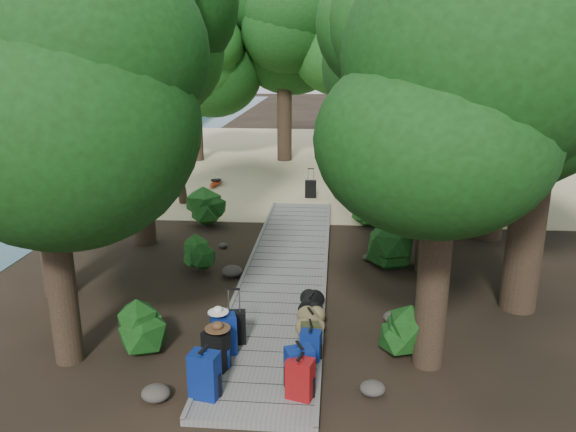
# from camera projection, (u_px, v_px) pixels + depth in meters

# --- Properties ---
(ground) EXTENTS (120.00, 120.00, 0.00)m
(ground) POSITION_uv_depth(u_px,v_px,m) (282.00, 289.00, 12.82)
(ground) COLOR #302318
(ground) RESTS_ON ground
(sand_beach) EXTENTS (40.00, 22.00, 0.02)m
(sand_beach) POSITION_uv_depth(u_px,v_px,m) (313.00, 159.00, 28.10)
(sand_beach) COLOR tan
(sand_beach) RESTS_ON ground
(boardwalk) EXTENTS (2.00, 12.00, 0.12)m
(boardwalk) POSITION_uv_depth(u_px,v_px,m) (286.00, 270.00, 13.75)
(boardwalk) COLOR slate
(boardwalk) RESTS_ON ground
(backpack_left_a) EXTENTS (0.49, 0.39, 0.83)m
(backpack_left_a) POSITION_uv_depth(u_px,v_px,m) (205.00, 373.00, 8.52)
(backpack_left_a) COLOR navy
(backpack_left_a) RESTS_ON boardwalk
(backpack_left_b) EXTENTS (0.48, 0.41, 0.74)m
(backpack_left_b) POSITION_uv_depth(u_px,v_px,m) (216.00, 348.00, 9.30)
(backpack_left_b) COLOR black
(backpack_left_b) RESTS_ON boardwalk
(backpack_left_c) EXTENTS (0.50, 0.43, 0.79)m
(backpack_left_c) POSITION_uv_depth(u_px,v_px,m) (224.00, 332.00, 9.77)
(backpack_left_c) COLOR navy
(backpack_left_c) RESTS_ON boardwalk
(backpack_right_a) EXTENTS (0.46, 0.38, 0.71)m
(backpack_right_a) POSITION_uv_depth(u_px,v_px,m) (300.00, 376.00, 8.52)
(backpack_right_a) COLOR maroon
(backpack_right_a) RESTS_ON boardwalk
(backpack_right_b) EXTENTS (0.51, 0.44, 0.77)m
(backpack_right_b) POSITION_uv_depth(u_px,v_px,m) (299.00, 366.00, 8.74)
(backpack_right_b) COLOR navy
(backpack_right_b) RESTS_ON boardwalk
(backpack_right_c) EXTENTS (0.38, 0.30, 0.60)m
(backpack_right_c) POSITION_uv_depth(u_px,v_px,m) (311.00, 344.00, 9.57)
(backpack_right_c) COLOR navy
(backpack_right_c) RESTS_ON boardwalk
(backpack_right_d) EXTENTS (0.36, 0.28, 0.50)m
(backpack_right_d) POSITION_uv_depth(u_px,v_px,m) (310.00, 334.00, 10.01)
(backpack_right_d) COLOR #373719
(backpack_right_d) RESTS_ON boardwalk
(duffel_right_khaki) EXTENTS (0.55, 0.65, 0.37)m
(duffel_right_khaki) POSITION_uv_depth(u_px,v_px,m) (310.00, 321.00, 10.64)
(duffel_right_khaki) COLOR olive
(duffel_right_khaki) RESTS_ON boardwalk
(duffel_right_black) EXTENTS (0.52, 0.70, 0.39)m
(duffel_right_black) POSITION_uv_depth(u_px,v_px,m) (311.00, 305.00, 11.29)
(duffel_right_black) COLOR black
(duffel_right_black) RESTS_ON boardwalk
(suitcase_on_boardwalk) EXTENTS (0.43, 0.28, 0.62)m
(suitcase_on_boardwalk) POSITION_uv_depth(u_px,v_px,m) (235.00, 327.00, 10.14)
(suitcase_on_boardwalk) COLOR black
(suitcase_on_boardwalk) RESTS_ON boardwalk
(lone_suitcase_on_sand) EXTENTS (0.41, 0.24, 0.64)m
(lone_suitcase_on_sand) POSITION_uv_depth(u_px,v_px,m) (311.00, 189.00, 20.61)
(lone_suitcase_on_sand) COLOR black
(lone_suitcase_on_sand) RESTS_ON sand_beach
(hat_brown) EXTENTS (0.42, 0.42, 0.13)m
(hat_brown) POSITION_uv_depth(u_px,v_px,m) (217.00, 325.00, 9.15)
(hat_brown) COLOR #51351E
(hat_brown) RESTS_ON backpack_left_b
(hat_white) EXTENTS (0.36, 0.36, 0.12)m
(hat_white) POSITION_uv_depth(u_px,v_px,m) (218.00, 309.00, 9.61)
(hat_white) COLOR silver
(hat_white) RESTS_ON backpack_left_c
(kayak) EXTENTS (0.83, 3.02, 0.30)m
(kayak) POSITION_uv_depth(u_px,v_px,m) (216.00, 182.00, 22.54)
(kayak) COLOR #9D270D
(kayak) RESTS_ON sand_beach
(sun_lounger) EXTENTS (0.70, 2.06, 0.66)m
(sun_lounger) POSITION_uv_depth(u_px,v_px,m) (383.00, 177.00, 22.58)
(sun_lounger) COLOR silver
(sun_lounger) RESTS_ON sand_beach
(tree_right_a) EXTENTS (4.54, 4.54, 7.57)m
(tree_right_a) POSITION_uv_depth(u_px,v_px,m) (444.00, 148.00, 8.69)
(tree_right_a) COLOR black
(tree_right_a) RESTS_ON ground
(tree_right_b) EXTENTS (5.86, 5.86, 10.46)m
(tree_right_b) POSITION_uv_depth(u_px,v_px,m) (549.00, 50.00, 10.39)
(tree_right_b) COLOR black
(tree_right_b) RESTS_ON ground
(tree_right_c) EXTENTS (4.99, 4.99, 8.63)m
(tree_right_c) POSITION_uv_depth(u_px,v_px,m) (440.00, 93.00, 12.63)
(tree_right_c) COLOR black
(tree_right_c) RESTS_ON ground
(tree_right_d) EXTENTS (6.26, 6.26, 11.48)m
(tree_right_d) POSITION_uv_depth(u_px,v_px,m) (509.00, 30.00, 14.70)
(tree_right_d) COLOR black
(tree_right_d) RESTS_ON ground
(tree_right_e) EXTENTS (5.14, 5.14, 9.25)m
(tree_right_e) POSITION_uv_depth(u_px,v_px,m) (426.00, 71.00, 17.28)
(tree_right_e) COLOR black
(tree_right_e) RESTS_ON ground
(tree_right_f) EXTENTS (5.46, 5.46, 9.75)m
(tree_right_f) POSITION_uv_depth(u_px,v_px,m) (495.00, 61.00, 20.11)
(tree_right_f) COLOR black
(tree_right_f) RESTS_ON ground
(tree_left_a) EXTENTS (4.13, 4.13, 6.89)m
(tree_left_a) POSITION_uv_depth(u_px,v_px,m) (47.00, 167.00, 8.91)
(tree_left_a) COLOR black
(tree_left_a) RESTS_ON ground
(tree_left_b) EXTENTS (5.29, 5.29, 9.52)m
(tree_left_b) POSITION_uv_depth(u_px,v_px,m) (34.00, 75.00, 11.25)
(tree_left_b) COLOR black
(tree_left_b) RESTS_ON ground
(tree_left_c) EXTENTS (5.00, 5.00, 8.69)m
(tree_left_c) POSITION_uv_depth(u_px,v_px,m) (134.00, 86.00, 14.69)
(tree_left_c) COLOR black
(tree_left_c) RESTS_ON ground
(tree_back_a) EXTENTS (5.86, 5.86, 10.14)m
(tree_back_a) POSITION_uv_depth(u_px,v_px,m) (284.00, 54.00, 26.35)
(tree_back_a) COLOR black
(tree_back_a) RESTS_ON ground
(tree_back_b) EXTENTS (4.89, 4.89, 8.73)m
(tree_back_b) POSITION_uv_depth(u_px,v_px,m) (349.00, 70.00, 26.21)
(tree_back_b) COLOR black
(tree_back_b) RESTS_ON ground
(tree_back_c) EXTENTS (5.47, 5.47, 9.84)m
(tree_back_c) POSITION_uv_depth(u_px,v_px,m) (416.00, 57.00, 26.04)
(tree_back_c) COLOR black
(tree_back_c) RESTS_ON ground
(tree_back_d) EXTENTS (4.83, 4.83, 8.05)m
(tree_back_d) POSITION_uv_depth(u_px,v_px,m) (194.00, 77.00, 26.62)
(tree_back_d) COLOR black
(tree_back_d) RESTS_ON ground
(palm_right_a) EXTENTS (3.92, 3.92, 6.68)m
(palm_right_a) POSITION_uv_depth(u_px,v_px,m) (401.00, 116.00, 16.90)
(palm_right_a) COLOR #113E11
(palm_right_a) RESTS_ON ground
(palm_right_b) EXTENTS (4.27, 4.27, 8.25)m
(palm_right_b) POSITION_uv_depth(u_px,v_px,m) (438.00, 81.00, 21.21)
(palm_right_b) COLOR #113E11
(palm_right_b) RESTS_ON ground
(palm_right_c) EXTENTS (4.36, 4.36, 6.94)m
(palm_right_c) POSITION_uv_depth(u_px,v_px,m) (376.00, 95.00, 23.05)
(palm_right_c) COLOR #113E11
(palm_right_c) RESTS_ON ground
(palm_left_a) EXTENTS (4.28, 4.28, 6.80)m
(palm_left_a) POSITION_uv_depth(u_px,v_px,m) (171.00, 107.00, 18.97)
(palm_left_a) COLOR #113E11
(palm_left_a) RESTS_ON ground
(rock_left_a) EXTENTS (0.46, 0.41, 0.25)m
(rock_left_a) POSITION_uv_depth(u_px,v_px,m) (156.00, 393.00, 8.70)
(rock_left_a) COLOR #4C473F
(rock_left_a) RESTS_ON ground
(rock_left_b) EXTENTS (0.35, 0.32, 0.19)m
(rock_left_b) POSITION_uv_depth(u_px,v_px,m) (131.00, 328.00, 10.81)
(rock_left_b) COLOR #4C473F
(rock_left_b) RESTS_ON ground
(rock_left_c) EXTENTS (0.50, 0.45, 0.28)m
(rock_left_c) POSITION_uv_depth(u_px,v_px,m) (232.00, 271.00, 13.48)
(rock_left_c) COLOR #4C473F
(rock_left_c) RESTS_ON ground
(rock_left_d) EXTENTS (0.26, 0.23, 0.14)m
(rock_left_d) POSITION_uv_depth(u_px,v_px,m) (223.00, 245.00, 15.45)
(rock_left_d) COLOR #4C473F
(rock_left_d) RESTS_ON ground
(rock_right_a) EXTENTS (0.41, 0.37, 0.23)m
(rock_right_a) POSITION_uv_depth(u_px,v_px,m) (372.00, 388.00, 8.85)
(rock_right_a) COLOR #4C473F
(rock_right_a) RESTS_ON ground
(rock_right_b) EXTENTS (0.47, 0.43, 0.26)m
(rock_right_b) POSITION_uv_depth(u_px,v_px,m) (395.00, 318.00, 11.15)
(rock_right_b) COLOR #4C473F
(rock_right_b) RESTS_ON ground
(rock_right_c) EXTENTS (0.30, 0.27, 0.17)m
(rock_right_c) POSITION_uv_depth(u_px,v_px,m) (368.00, 257.00, 14.52)
(rock_right_c) COLOR #4C473F
(rock_right_c) RESTS_ON ground
(rock_right_d) EXTENTS (0.55, 0.49, 0.30)m
(rock_right_d) POSITION_uv_depth(u_px,v_px,m) (397.00, 227.00, 16.76)
(rock_right_d) COLOR #4C473F
(rock_right_d) RESTS_ON ground
(shrub_left_a) EXTENTS (1.03, 1.03, 0.93)m
(shrub_left_a) POSITION_uv_depth(u_px,v_px,m) (136.00, 323.00, 10.21)
(shrub_left_a) COLOR #18511A
(shrub_left_a) RESTS_ON ground
(shrub_left_b) EXTENTS (0.85, 0.85, 0.76)m
(shrub_left_b) POSITION_uv_depth(u_px,v_px,m) (197.00, 257.00, 13.74)
(shrub_left_b) COLOR #18511A
(shrub_left_b) RESTS_ON ground
(shrub_left_c) EXTENTS (1.29, 1.29, 1.16)m
(shrub_left_c) POSITION_uv_depth(u_px,v_px,m) (209.00, 206.00, 17.46)
(shrub_left_c) COLOR #18511A
(shrub_left_c) RESTS_ON ground
(shrub_right_a) EXTENTS (1.03, 1.03, 0.93)m
(shrub_right_a) POSITION_uv_depth(u_px,v_px,m) (403.00, 334.00, 9.83)
(shrub_right_a) COLOR #18511A
(shrub_right_a) RESTS_ON ground
(shrub_right_b) EXTENTS (1.29, 1.29, 1.16)m
(shrub_right_b) POSITION_uv_depth(u_px,v_px,m) (385.00, 244.00, 14.05)
(shrub_right_b) COLOR #18511A
(shrub_right_b) RESTS_ON ground
(shrub_right_c) EXTENTS (0.92, 0.92, 0.83)m
(shrub_right_c) POSITION_uv_depth(u_px,v_px,m) (367.00, 212.00, 17.39)
(shrub_right_c) COLOR #18511A
(shrub_right_c) RESTS_ON ground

